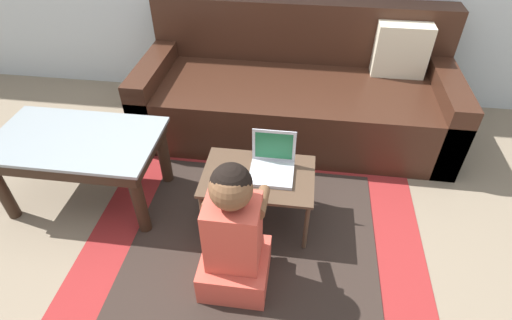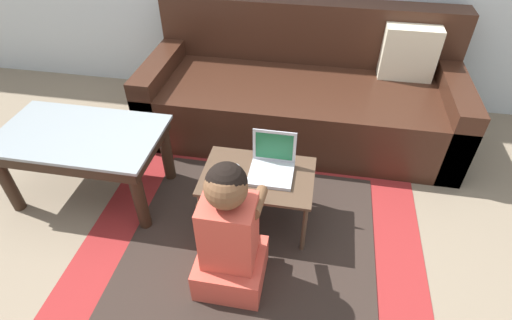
{
  "view_description": "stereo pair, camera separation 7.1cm",
  "coord_description": "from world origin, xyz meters",
  "views": [
    {
      "loc": [
        0.24,
        -1.4,
        1.77
      ],
      "look_at": [
        0.02,
        0.21,
        0.41
      ],
      "focal_mm": 28.0,
      "sensor_mm": 36.0,
      "label": 1
    },
    {
      "loc": [
        0.31,
        -1.39,
        1.77
      ],
      "look_at": [
        0.02,
        0.21,
        0.41
      ],
      "focal_mm": 28.0,
      "sensor_mm": 36.0,
      "label": 2
    }
  ],
  "objects": [
    {
      "name": "ground_plane",
      "position": [
        0.0,
        0.0,
        0.0
      ],
      "size": [
        16.0,
        16.0,
        0.0
      ],
      "primitive_type": "plane",
      "color": "#7F705B"
    },
    {
      "name": "coffee_table",
      "position": [
        -0.99,
        0.21,
        0.38
      ],
      "size": [
        0.92,
        0.53,
        0.46
      ],
      "color": "gray",
      "rests_on": "ground_plane"
    },
    {
      "name": "couch",
      "position": [
        0.19,
        1.16,
        0.29
      ],
      "size": [
        2.16,
        0.92,
        0.84
      ],
      "color": "#381E14",
      "rests_on": "ground_plane"
    },
    {
      "name": "laptop_desk",
      "position": [
        0.04,
        0.16,
        0.31
      ],
      "size": [
        0.6,
        0.4,
        0.35
      ],
      "color": "#4C3828",
      "rests_on": "ground_plane"
    },
    {
      "name": "computer_mouse",
      "position": [
        -0.1,
        0.16,
        0.36
      ],
      "size": [
        0.08,
        0.1,
        0.03
      ],
      "color": "#B2B7C1",
      "rests_on": "laptop_desk"
    },
    {
      "name": "area_rug",
      "position": [
        0.04,
        -0.05,
        0.0
      ],
      "size": [
        1.84,
        1.82,
        0.01
      ],
      "color": "maroon",
      "rests_on": "ground_plane"
    },
    {
      "name": "person_seated",
      "position": [
        -0.02,
        -0.26,
        0.33
      ],
      "size": [
        0.32,
        0.39,
        0.75
      ],
      "color": "#CC4C3D",
      "rests_on": "ground_plane"
    },
    {
      "name": "laptop",
      "position": [
        0.11,
        0.19,
        0.38
      ],
      "size": [
        0.23,
        0.21,
        0.22
      ],
      "color": "#B7BCC6",
      "rests_on": "laptop_desk"
    }
  ]
}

